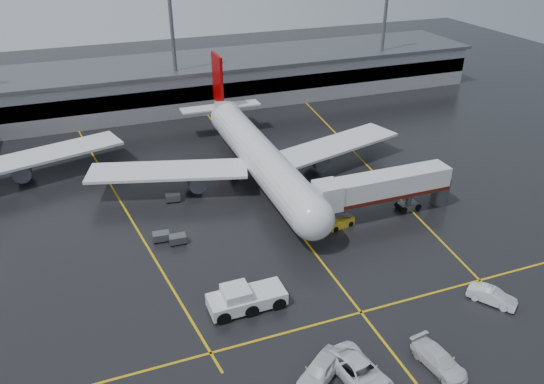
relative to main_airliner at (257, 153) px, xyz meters
name	(u,v)px	position (x,y,z in m)	size (l,w,h in m)	color
ground	(281,209)	(0.00, -9.70, -4.21)	(220.00, 220.00, 0.00)	black
apron_line_centre	(281,209)	(0.00, -9.70, -4.20)	(0.25, 90.00, 0.02)	gold
apron_line_stop	(361,312)	(0.00, -31.70, -4.20)	(60.00, 0.25, 0.02)	gold
apron_line_left	(120,201)	(-20.00, 0.30, -4.20)	(0.25, 70.00, 0.02)	gold
apron_line_right	(362,160)	(18.00, 0.30, -4.20)	(0.25, 70.00, 0.02)	gold
terminal	(196,81)	(0.00, 38.23, 0.11)	(122.00, 19.00, 8.60)	gray
light_mast_mid	(173,39)	(-5.00, 32.30, 10.27)	(3.00, 1.20, 25.45)	#595B60
light_mast_right	(385,23)	(40.00, 32.30, 10.27)	(3.00, 1.20, 25.45)	#595B60
main_airliner	(257,153)	(0.00, 0.00, 0.00)	(48.80, 45.60, 14.10)	silver
jet_bridge	(384,188)	(11.87, -15.70, -0.28)	(19.90, 3.40, 6.05)	silver
pushback_tractor	(245,299)	(-10.65, -26.87, -3.10)	(7.83, 3.43, 2.78)	silver
belt_loader	(340,222)	(5.46, -16.36, -3.65)	(3.83, 2.26, 2.28)	gold
service_van_a	(361,373)	(-4.37, -39.31, -3.25)	(3.19, 6.91, 1.92)	white
service_van_b	(439,360)	(2.84, -40.37, -3.38)	(2.31, 5.69, 1.65)	silver
service_van_c	(492,296)	(13.24, -35.04, -3.42)	(1.68, 4.82, 1.59)	silver
service_van_d	(320,370)	(-7.40, -37.78, -3.26)	(2.24, 5.56, 1.89)	silver
baggage_cart_a	(178,239)	(-14.62, -12.98, -3.58)	(2.06, 1.39, 1.12)	#595B60
baggage_cart_b	(161,236)	(-16.38, -11.70, -3.58)	(2.11, 1.47, 1.12)	#595B60
baggage_cart_c	(173,197)	(-13.11, -2.44, -3.58)	(2.14, 1.53, 1.12)	#595B60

